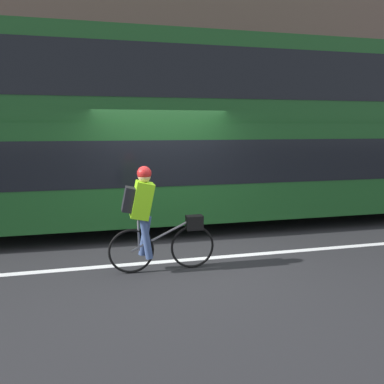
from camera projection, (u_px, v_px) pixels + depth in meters
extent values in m
plane|color=#232326|center=(174.00, 263.00, 6.10)|extent=(80.00, 80.00, 0.00)
cube|color=silver|center=(173.00, 261.00, 6.19)|extent=(50.00, 0.14, 0.01)
cube|color=gray|center=(142.00, 200.00, 11.05)|extent=(60.00, 2.08, 0.12)
cube|color=brown|center=(135.00, 50.00, 11.43)|extent=(60.00, 0.30, 9.04)
cylinder|color=black|center=(372.00, 194.00, 9.60)|extent=(1.01, 0.30, 1.01)
cylinder|color=black|center=(70.00, 208.00, 7.92)|extent=(1.01, 0.30, 1.01)
cube|color=#194C1E|center=(236.00, 167.00, 8.63)|extent=(11.97, 2.49, 1.96)
cube|color=black|center=(236.00, 157.00, 8.59)|extent=(11.49, 2.51, 0.86)
cube|color=#194C1E|center=(238.00, 85.00, 8.32)|extent=(11.97, 2.39, 1.70)
cube|color=black|center=(238.00, 81.00, 8.30)|extent=(11.49, 2.41, 0.95)
torus|color=black|center=(193.00, 247.00, 5.84)|extent=(0.69, 0.04, 0.69)
torus|color=black|center=(131.00, 251.00, 5.62)|extent=(0.69, 0.04, 0.69)
cylinder|color=slate|center=(162.00, 235.00, 5.70)|extent=(0.96, 0.03, 0.47)
cylinder|color=slate|center=(138.00, 234.00, 5.61)|extent=(0.03, 0.03, 0.51)
cube|color=black|center=(194.00, 223.00, 5.78)|extent=(0.26, 0.16, 0.22)
cube|color=#8CE019|center=(142.00, 200.00, 5.53)|extent=(0.37, 0.32, 0.58)
cube|color=black|center=(128.00, 199.00, 5.49)|extent=(0.21, 0.26, 0.38)
cylinder|color=#384C7A|center=(145.00, 236.00, 5.73)|extent=(0.21, 0.11, 0.62)
cylinder|color=#384C7A|center=(146.00, 239.00, 5.55)|extent=(0.19, 0.11, 0.62)
sphere|color=tan|center=(144.00, 176.00, 5.48)|extent=(0.19, 0.19, 0.19)
sphere|color=red|center=(144.00, 173.00, 5.48)|extent=(0.21, 0.21, 0.21)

